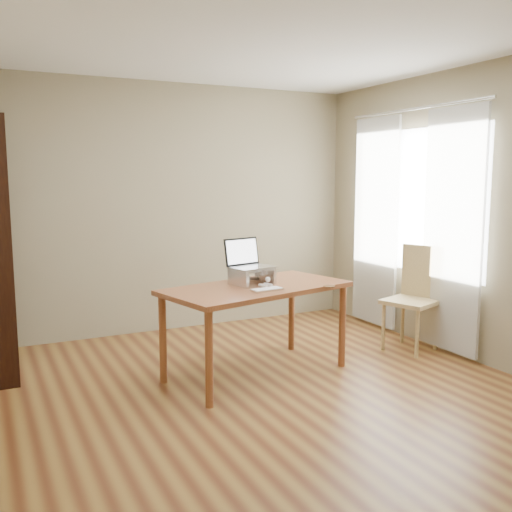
{
  "coord_description": "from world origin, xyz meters",
  "views": [
    {
      "loc": [
        -1.93,
        -3.55,
        1.64
      ],
      "look_at": [
        0.09,
        0.54,
        1.0
      ],
      "focal_mm": 40.0,
      "sensor_mm": 36.0,
      "label": 1
    }
  ],
  "objects_px": {
    "laptop": "(249,260)",
    "cat": "(250,276)",
    "chair": "(417,294)",
    "desk": "(256,296)",
    "keyboard": "(267,290)"
  },
  "relations": [
    {
      "from": "desk",
      "to": "cat",
      "type": "bearing_deg",
      "value": 77.72
    },
    {
      "from": "desk",
      "to": "chair",
      "type": "bearing_deg",
      "value": -14.8
    },
    {
      "from": "laptop",
      "to": "chair",
      "type": "height_order",
      "value": "laptop"
    },
    {
      "from": "laptop",
      "to": "cat",
      "type": "height_order",
      "value": "laptop"
    },
    {
      "from": "cat",
      "to": "chair",
      "type": "distance_m",
      "value": 1.71
    },
    {
      "from": "laptop",
      "to": "cat",
      "type": "relative_size",
      "value": 0.82
    },
    {
      "from": "desk",
      "to": "keyboard",
      "type": "relative_size",
      "value": 6.22
    },
    {
      "from": "laptop",
      "to": "cat",
      "type": "bearing_deg",
      "value": -107.0
    },
    {
      "from": "laptop",
      "to": "keyboard",
      "type": "height_order",
      "value": "laptop"
    },
    {
      "from": "chair",
      "to": "cat",
      "type": "bearing_deg",
      "value": 155.54
    },
    {
      "from": "chair",
      "to": "laptop",
      "type": "bearing_deg",
      "value": 154.52
    },
    {
      "from": "keyboard",
      "to": "chair",
      "type": "height_order",
      "value": "chair"
    },
    {
      "from": "desk",
      "to": "chair",
      "type": "relative_size",
      "value": 1.68
    },
    {
      "from": "keyboard",
      "to": "desk",
      "type": "bearing_deg",
      "value": 80.86
    },
    {
      "from": "keyboard",
      "to": "cat",
      "type": "distance_m",
      "value": 0.33
    }
  ]
}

